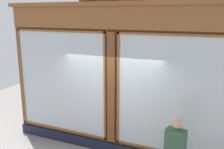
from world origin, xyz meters
TOP-DOWN VIEW (x-y plane):
  - shop_facade at (-0.00, -0.13)m, footprint 5.93×0.42m

SIDE VIEW (x-z plane):
  - shop_facade at x=0.00m, z-range -0.26..4.07m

